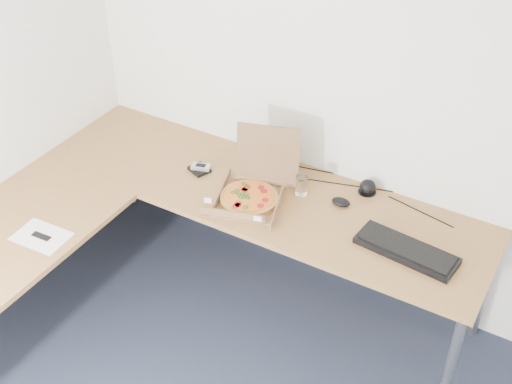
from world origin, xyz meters
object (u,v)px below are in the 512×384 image
Objects in this scene: drinking_glass at (302,185)px; keyboard at (406,250)px; desk at (163,220)px; pizza_box at (251,193)px; wallet at (199,169)px.

drinking_glass reaches higher than keyboard.
drinking_glass is 0.23× the size of keyboard.
desk is 22.58× the size of drinking_glass.
desk is 1.23m from keyboard.
keyboard is (1.17, 0.35, 0.04)m from desk.
keyboard is at bearing -14.36° from drinking_glass.
pizza_box is at bearing -138.70° from drinking_glass.
desk is 0.48m from pizza_box.
drinking_glass is (0.20, 0.18, 0.01)m from pizza_box.
wallet reaches higher than desk.
pizza_box is at bearing 46.15° from desk.
keyboard is 1.23m from wallet.
keyboard is at bearing 18.44° from wallet.
pizza_box is (0.33, 0.34, 0.07)m from desk.
wallet is (-0.38, 0.08, -0.03)m from pizza_box.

